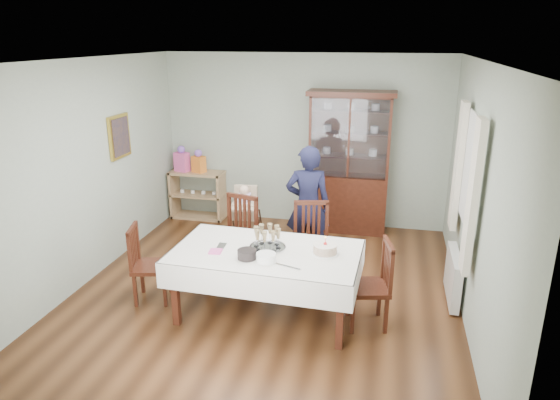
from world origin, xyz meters
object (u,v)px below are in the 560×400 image
(chair_end_left, at_px, (151,278))
(woman, at_px, (308,205))
(chair_far_right, at_px, (311,260))
(china_cabinet, at_px, (349,161))
(dining_table, at_px, (266,282))
(chair_far_left, at_px, (236,253))
(birthday_cake, at_px, (325,249))
(chair_end_right, at_px, (368,300))
(gift_bag_pink, at_px, (182,160))
(champagne_tray, at_px, (267,242))
(sideboard, at_px, (198,195))
(high_chair, at_px, (245,226))
(gift_bag_orange, at_px, (199,162))

(chair_end_left, height_order, woman, woman)
(chair_far_right, bearing_deg, china_cabinet, 68.91)
(dining_table, height_order, chair_far_left, chair_far_left)
(chair_end_left, xyz_separation_m, birthday_cake, (2.01, 0.04, 0.54))
(china_cabinet, bearing_deg, chair_end_right, -79.85)
(dining_table, relative_size, chair_end_right, 2.16)
(gift_bag_pink, bearing_deg, chair_far_left, -51.61)
(chair_end_left, bearing_deg, chair_far_right, -78.82)
(champagne_tray, distance_m, gift_bag_pink, 3.41)
(sideboard, relative_size, chair_far_left, 0.87)
(china_cabinet, height_order, high_chair, china_cabinet)
(sideboard, xyz_separation_m, gift_bag_pink, (-0.24, -0.02, 0.59))
(chair_end_left, bearing_deg, chair_far_left, -57.86)
(sideboard, distance_m, chair_end_right, 4.04)
(woman, relative_size, gift_bag_orange, 4.24)
(chair_far_left, height_order, champagne_tray, chair_far_left)
(gift_bag_orange, bearing_deg, sideboard, 159.25)
(china_cabinet, distance_m, chair_far_left, 2.41)
(chair_far_right, relative_size, champagne_tray, 2.53)
(chair_end_left, xyz_separation_m, gift_bag_orange, (-0.44, 2.71, 0.70))
(birthday_cake, xyz_separation_m, gift_bag_orange, (-2.45, 2.67, 0.16))
(chair_end_left, relative_size, chair_end_right, 0.96)
(sideboard, relative_size, chair_end_right, 0.95)
(chair_end_right, bearing_deg, chair_far_right, -150.95)
(dining_table, xyz_separation_m, china_cabinet, (0.62, 2.73, 0.74))
(dining_table, bearing_deg, sideboard, 124.36)
(chair_end_right, distance_m, champagne_tray, 1.24)
(chair_end_right, bearing_deg, china_cabinet, 176.73)
(dining_table, height_order, chair_end_right, chair_end_right)
(china_cabinet, xyz_separation_m, chair_far_left, (-1.23, -1.91, -0.82))
(sideboard, bearing_deg, woman, -32.21)
(chair_far_left, bearing_deg, chair_end_right, -10.57)
(woman, bearing_deg, champagne_tray, 71.94)
(woman, distance_m, champagne_tray, 1.39)
(dining_table, xyz_separation_m, woman, (0.21, 1.43, 0.42))
(china_cabinet, relative_size, chair_end_right, 2.30)
(dining_table, distance_m, gift_bag_pink, 3.51)
(chair_far_left, xyz_separation_m, woman, (0.82, 0.61, 0.50))
(chair_far_left, relative_size, woman, 0.64)
(woman, bearing_deg, dining_table, 72.39)
(chair_far_right, bearing_deg, chair_far_left, 167.64)
(chair_end_left, distance_m, birthday_cake, 2.08)
(chair_far_right, xyz_separation_m, chair_end_right, (0.74, -0.81, -0.02))
(china_cabinet, xyz_separation_m, birthday_cake, (0.00, -2.67, -0.31))
(chair_far_left, distance_m, woman, 1.14)
(champagne_tray, relative_size, gift_bag_orange, 1.05)
(chair_far_left, bearing_deg, dining_table, -39.15)
(woman, height_order, gift_bag_pink, woman)
(birthday_cake, height_order, gift_bag_orange, gift_bag_orange)
(champagne_tray, bearing_deg, chair_end_right, -1.83)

